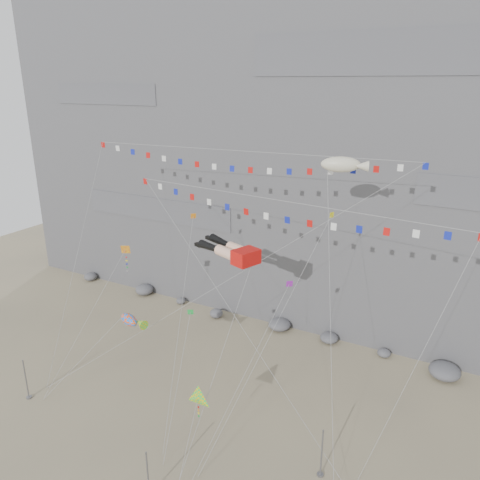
{
  "coord_description": "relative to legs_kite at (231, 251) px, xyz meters",
  "views": [
    {
      "loc": [
        18.9,
        -27.83,
        27.55
      ],
      "look_at": [
        -0.93,
        9.0,
        13.3
      ],
      "focal_mm": 35.0,
      "sensor_mm": 36.0,
      "label": 1
    }
  ],
  "objects": [
    {
      "name": "fish_windsock",
      "position": [
        -7.05,
        -5.65,
        -5.79
      ],
      "size": [
        8.93,
        5.33,
        11.41
      ],
      "color": "#FF4C0D",
      "rests_on": "ground"
    },
    {
      "name": "blimp_windsock",
      "position": [
        7.93,
        4.1,
        7.45
      ],
      "size": [
        6.83,
        13.19,
        24.67
      ],
      "color": "beige",
      "rests_on": "ground"
    },
    {
      "name": "anchor_pole_left",
      "position": [
        -15.45,
        -10.48,
        -11.67
      ],
      "size": [
        0.12,
        0.12,
        4.04
      ],
      "primitive_type": "cylinder",
      "color": "slate",
      "rests_on": "ground"
    },
    {
      "name": "flag_banner_upper",
      "position": [
        -1.44,
        4.49,
        7.88
      ],
      "size": [
        31.2,
        14.48,
        28.79
      ],
      "color": "red",
      "rests_on": "ground"
    },
    {
      "name": "flag_banner_lower",
      "position": [
        4.32,
        -0.25,
        5.05
      ],
      "size": [
        29.04,
        8.61,
        21.88
      ],
      "color": "red",
      "rests_on": "ground"
    },
    {
      "name": "harlequin_kite",
      "position": [
        -10.89,
        -1.24,
        -1.41
      ],
      "size": [
        4.1,
        9.89,
        15.51
      ],
      "color": "red",
      "rests_on": "ground"
    },
    {
      "name": "small_kite_c",
      "position": [
        -1.64,
        -4.11,
        -4.6
      ],
      "size": [
        2.53,
        7.69,
        11.76
      ],
      "color": "green",
      "rests_on": "ground"
    },
    {
      "name": "anchor_pole_center",
      "position": [
        1.06,
        -13.7,
        -11.78
      ],
      "size": [
        0.12,
        0.12,
        3.81
      ],
      "primitive_type": "cylinder",
      "color": "slate",
      "rests_on": "ground"
    },
    {
      "name": "small_kite_d",
      "position": [
        7.63,
        2.64,
        2.97
      ],
      "size": [
        5.15,
        14.37,
        22.48
      ],
      "color": "yellow",
      "rests_on": "ground"
    },
    {
      "name": "ground",
      "position": [
        -0.29,
        -5.08,
        -13.68
      ],
      "size": [
        120.0,
        120.0,
        0.0
      ],
      "primitive_type": "plane",
      "color": "gray",
      "rests_on": "ground"
    },
    {
      "name": "small_kite_a",
      "position": [
        -6.02,
        3.18,
        1.11
      ],
      "size": [
        6.39,
        14.36,
        21.16
      ],
      "color": "orange",
      "rests_on": "ground"
    },
    {
      "name": "anchor_pole_right",
      "position": [
        11.02,
        -6.32,
        -11.64
      ],
      "size": [
        0.12,
        0.12,
        4.09
      ],
      "primitive_type": "cylinder",
      "color": "slate",
      "rests_on": "ground"
    },
    {
      "name": "delta_kite",
      "position": [
        2.28,
        -9.09,
        -8.24
      ],
      "size": [
        2.13,
        3.11,
        6.83
      ],
      "color": "#E9B90B",
      "rests_on": "ground"
    },
    {
      "name": "small_kite_b",
      "position": [
        5.78,
        -0.94,
        -1.74
      ],
      "size": [
        3.47,
        11.42,
        16.41
      ],
      "color": "purple",
      "rests_on": "ground"
    },
    {
      "name": "legs_kite",
      "position": [
        0.0,
        0.0,
        0.0
      ],
      "size": [
        7.2,
        15.41,
        18.43
      ],
      "rotation": [
        0.0,
        0.0,
        -0.36
      ],
      "color": "red",
      "rests_on": "ground"
    },
    {
      "name": "talus_boulders",
      "position": [
        -0.29,
        11.92,
        -13.08
      ],
      "size": [
        60.0,
        3.0,
        1.2
      ],
      "primitive_type": null,
      "color": "slate",
      "rests_on": "ground"
    },
    {
      "name": "cliff",
      "position": [
        -0.29,
        26.92,
        11.32
      ],
      "size": [
        80.0,
        28.0,
        50.0
      ],
      "primitive_type": "cube",
      "color": "slate",
      "rests_on": "ground"
    }
  ]
}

